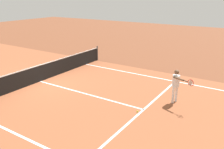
% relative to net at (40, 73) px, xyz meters
% --- Properties ---
extents(ground_plane, '(60.00, 60.00, 0.00)m').
position_rel_net_xyz_m(ground_plane, '(0.00, 0.00, -0.49)').
color(ground_plane, brown).
extents(court_surface_inbounds, '(10.62, 24.40, 0.00)m').
position_rel_net_xyz_m(court_surface_inbounds, '(0.00, 0.00, -0.49)').
color(court_surface_inbounds, '#9E5433').
rests_on(court_surface_inbounds, ground_plane).
extents(line_sideline_right, '(0.10, 11.89, 0.01)m').
position_rel_net_xyz_m(line_sideline_right, '(4.11, -5.95, -0.49)').
color(line_sideline_right, white).
rests_on(line_sideline_right, ground_plane).
extents(line_service_near, '(8.22, 0.10, 0.01)m').
position_rel_net_xyz_m(line_service_near, '(0.00, -6.40, -0.49)').
color(line_service_near, white).
rests_on(line_service_near, ground_plane).
extents(line_center_service, '(0.10, 6.40, 0.01)m').
position_rel_net_xyz_m(line_center_service, '(0.00, -3.20, -0.49)').
color(line_center_service, white).
rests_on(line_center_service, ground_plane).
extents(net, '(10.97, 0.09, 1.07)m').
position_rel_net_xyz_m(net, '(0.00, 0.00, 0.00)').
color(net, '#33383D').
rests_on(net, ground_plane).
extents(player_near, '(0.78, 1.04, 1.54)m').
position_rel_net_xyz_m(player_near, '(1.41, -7.26, 0.46)').
color(player_near, white).
rests_on(player_near, ground_plane).
extents(tennis_ball_mid_court, '(0.07, 0.07, 0.07)m').
position_rel_net_xyz_m(tennis_ball_mid_court, '(-0.34, -6.27, -0.46)').
color(tennis_ball_mid_court, '#CCE033').
rests_on(tennis_ball_mid_court, ground_plane).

